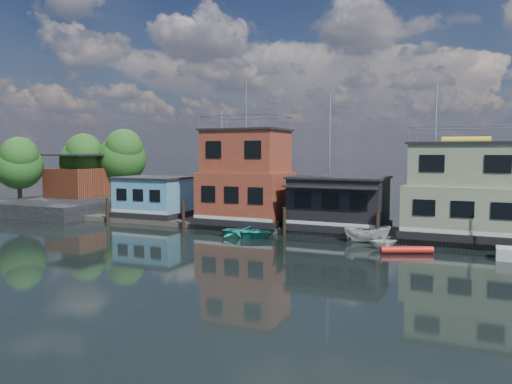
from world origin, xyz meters
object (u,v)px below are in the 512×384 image
at_px(houseboat_red, 246,179).
at_px(dinghy_teal, 247,232).
at_px(dinghy_white, 383,241).
at_px(houseboat_green, 464,192).
at_px(houseboat_dark, 339,203).
at_px(houseboat_blue, 153,197).
at_px(red_kayak, 407,250).
at_px(motorboat, 367,234).

height_order(houseboat_red, dinghy_teal, houseboat_red).
bearing_deg(dinghy_white, houseboat_green, -73.19).
height_order(houseboat_dark, dinghy_white, houseboat_dark).
relative_size(houseboat_blue, red_kayak, 1.96).
xyz_separation_m(houseboat_green, dinghy_teal, (-14.72, -4.65, -3.15)).
relative_size(houseboat_red, dinghy_teal, 3.05).
bearing_deg(houseboat_blue, red_kayak, -14.27).
xyz_separation_m(houseboat_red, dinghy_white, (12.25, -4.79, -3.59)).
relative_size(houseboat_dark, houseboat_green, 0.88).
xyz_separation_m(houseboat_red, red_kayak, (13.93, -5.96, -3.86)).
bearing_deg(houseboat_red, houseboat_dark, -0.14).
bearing_deg(houseboat_red, houseboat_blue, -180.00).
xyz_separation_m(houseboat_red, motorboat, (10.88, -3.21, -3.48)).
relative_size(houseboat_red, houseboat_green, 1.41).
bearing_deg(houseboat_dark, motorboat, -47.94).
bearing_deg(houseboat_blue, dinghy_white, -12.42).
height_order(houseboat_green, motorboat, houseboat_green).
height_order(red_kayak, dinghy_teal, dinghy_teal).
bearing_deg(houseboat_green, red_kayak, -117.24).
distance_m(houseboat_dark, motorboat, 4.65).
xyz_separation_m(houseboat_blue, houseboat_dark, (17.50, -0.02, 0.21)).
distance_m(houseboat_blue, houseboat_dark, 17.50).
relative_size(houseboat_dark, motorboat, 2.29).
bearing_deg(red_kayak, dinghy_teal, 149.40).
bearing_deg(dinghy_teal, houseboat_dark, -53.50).
bearing_deg(red_kayak, motorboat, 113.77).
bearing_deg(red_kayak, houseboat_green, 38.56).
distance_m(houseboat_blue, houseboat_red, 9.69).
height_order(houseboat_blue, motorboat, houseboat_blue).
relative_size(houseboat_dark, red_kayak, 2.27).
distance_m(houseboat_red, motorboat, 11.86).
height_order(dinghy_white, dinghy_teal, dinghy_white).
xyz_separation_m(houseboat_dark, red_kayak, (5.93, -5.94, -2.18)).
bearing_deg(houseboat_blue, dinghy_teal, -21.56).
distance_m(motorboat, dinghy_teal, 8.72).
xyz_separation_m(houseboat_blue, motorboat, (20.38, -3.21, -1.58)).
relative_size(houseboat_red, red_kayak, 3.64).
height_order(houseboat_green, dinghy_white, houseboat_green).
bearing_deg(dinghy_teal, houseboat_blue, 65.94).
relative_size(houseboat_green, dinghy_teal, 2.16).
bearing_deg(houseboat_red, dinghy_white, -21.35).
bearing_deg(houseboat_blue, motorboat, -8.94).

